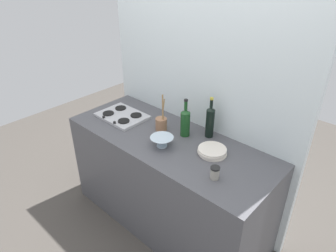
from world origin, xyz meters
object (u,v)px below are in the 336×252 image
object	(u,v)px
condiment_jar_front	(215,173)
wine_bottle_mid_left	(210,121)
stovetop_hob	(122,116)
plate_stack	(212,151)
wine_bottle_leftmost	(185,122)
mixing_bowl	(162,141)
utensil_crock	(161,123)

from	to	relation	value
condiment_jar_front	wine_bottle_mid_left	bearing A→B (deg)	129.79
stovetop_hob	plate_stack	bearing A→B (deg)	4.54
wine_bottle_mid_left	condiment_jar_front	xyz separation A→B (m)	(0.34, -0.41, -0.09)
wine_bottle_leftmost	condiment_jar_front	world-z (taller)	wine_bottle_leftmost
wine_bottle_leftmost	condiment_jar_front	distance (m)	0.58
mixing_bowl	condiment_jar_front	size ratio (longest dim) A/B	2.06
wine_bottle_leftmost	wine_bottle_mid_left	bearing A→B (deg)	37.63
mixing_bowl	utensil_crock	xyz separation A→B (m)	(-0.18, 0.18, 0.02)
stovetop_hob	mixing_bowl	bearing A→B (deg)	-9.68
plate_stack	condiment_jar_front	distance (m)	0.28
wine_bottle_leftmost	wine_bottle_mid_left	distance (m)	0.20
stovetop_hob	utensil_crock	size ratio (longest dim) A/B	1.36
stovetop_hob	utensil_crock	world-z (taller)	utensil_crock
stovetop_hob	wine_bottle_leftmost	distance (m)	0.65
wine_bottle_mid_left	utensil_crock	distance (m)	0.41
plate_stack	utensil_crock	world-z (taller)	utensil_crock
utensil_crock	mixing_bowl	bearing A→B (deg)	-45.40
wine_bottle_leftmost	wine_bottle_mid_left	xyz separation A→B (m)	(0.16, 0.12, 0.01)
stovetop_hob	wine_bottle_leftmost	size ratio (longest dim) A/B	1.34
wine_bottle_leftmost	stovetop_hob	bearing A→B (deg)	-166.87
stovetop_hob	plate_stack	world-z (taller)	plate_stack
plate_stack	condiment_jar_front	xyz separation A→B (m)	(0.18, -0.22, 0.02)
utensil_crock	condiment_jar_front	distance (m)	0.74
condiment_jar_front	utensil_crock	bearing A→B (deg)	162.27
stovetop_hob	plate_stack	distance (m)	0.95
plate_stack	condiment_jar_front	bearing A→B (deg)	-51.24
wine_bottle_leftmost	condiment_jar_front	size ratio (longest dim) A/B	3.63
mixing_bowl	condiment_jar_front	xyz separation A→B (m)	(0.52, -0.04, 0.00)
plate_stack	stovetop_hob	bearing A→B (deg)	-175.46
condiment_jar_front	wine_bottle_leftmost	bearing A→B (deg)	149.74
plate_stack	wine_bottle_mid_left	size ratio (longest dim) A/B	0.64
plate_stack	mixing_bowl	size ratio (longest dim) A/B	1.20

